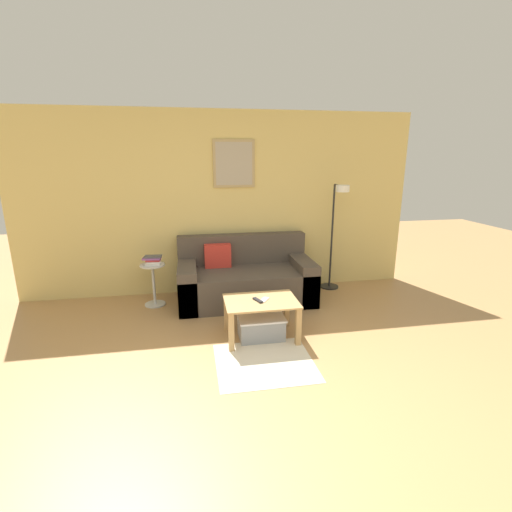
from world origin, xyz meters
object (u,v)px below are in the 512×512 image
couch (245,279)px  side_table (153,281)px  remote_control (258,300)px  storage_bin (261,327)px  coffee_table (261,308)px  cell_phone (264,299)px  floor_lamp (336,226)px  book_stack (153,260)px

couch → side_table: 1.23m
remote_control → side_table: bearing=113.5°
storage_bin → remote_control: 0.32m
coffee_table → cell_phone: 0.10m
coffee_table → floor_lamp: 1.93m
coffee_table → book_stack: size_ratio=3.09×
couch → floor_lamp: 1.51m
side_table → cell_phone: size_ratio=4.04×
couch → floor_lamp: size_ratio=1.16×
coffee_table → cell_phone: cell_phone is taller
couch → side_table: size_ratio=3.20×
coffee_table → floor_lamp: bearing=43.0°
coffee_table → floor_lamp: (1.33, 1.24, 0.64)m
coffee_table → book_stack: 1.72m
storage_bin → side_table: 1.71m
coffee_table → storage_bin: 0.22m
book_stack → cell_phone: (1.26, -1.17, -0.18)m
coffee_table → cell_phone: size_ratio=5.60×
remote_control → cell_phone: size_ratio=1.07×
remote_control → cell_phone: bearing=-6.2°
storage_bin → floor_lamp: (1.33, 1.25, 0.85)m
coffee_table → book_stack: bearing=136.0°
side_table → cell_phone: (1.27, -1.15, 0.10)m
book_stack → remote_control: bearing=-45.3°
coffee_table → book_stack: (-1.22, 1.18, 0.28)m
couch → cell_phone: bearing=-87.8°
book_stack → cell_phone: bearing=-42.9°
couch → side_table: (-1.23, 0.03, 0.04)m
storage_bin → book_stack: bearing=135.8°
floor_lamp → remote_control: size_ratio=10.40×
book_stack → coffee_table: bearing=-44.0°
coffee_table → side_table: side_table is taller
couch → cell_phone: couch is taller
book_stack → side_table: bearing=-114.4°
coffee_table → cell_phone: bearing=11.3°
floor_lamp → book_stack: (-2.55, -0.06, -0.36)m
coffee_table → couch: bearing=90.2°
book_stack → remote_control: (1.18, -1.19, -0.17)m
floor_lamp → side_table: 2.64m
book_stack → couch: bearing=-2.3°
side_table → remote_control: side_table is taller
floor_lamp → cell_phone: size_ratio=11.15×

